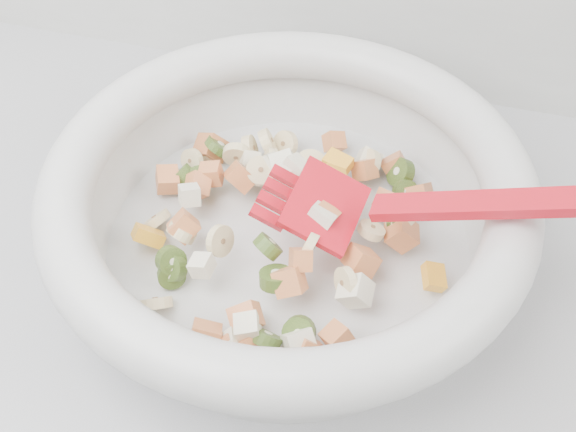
# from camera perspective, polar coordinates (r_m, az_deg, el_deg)

# --- Properties ---
(mixing_bowl) EXTENTS (0.49, 0.40, 0.17)m
(mixing_bowl) POSITION_cam_1_polar(r_m,az_deg,el_deg) (0.60, 0.03, 0.82)
(mixing_bowl) COLOR beige
(mixing_bowl) RESTS_ON counter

